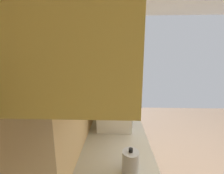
% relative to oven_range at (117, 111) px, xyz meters
% --- Properties ---
extents(wall_back, '(3.94, 0.12, 2.72)m').
position_rel_oven_range_xyz_m(wall_back, '(-1.43, 0.36, 0.88)').
color(wall_back, '#EBBF7E').
rests_on(wall_back, ground_plane).
extents(upper_cabinets, '(1.93, 0.35, 0.72)m').
position_rel_oven_range_xyz_m(upper_cabinets, '(-1.84, 0.13, 1.45)').
color(upper_cabinets, tan).
extents(oven_range, '(0.70, 0.62, 1.11)m').
position_rel_oven_range_xyz_m(oven_range, '(0.00, 0.00, 0.00)').
color(oven_range, '#B7BABF').
rests_on(oven_range, ground_plane).
extents(microwave, '(0.47, 0.38, 0.32)m').
position_rel_oven_range_xyz_m(microwave, '(-1.53, 0.02, 0.61)').
color(microwave, white).
rests_on(microwave, counter_run).
extents(bowl, '(0.15, 0.15, 0.05)m').
position_rel_oven_range_xyz_m(bowl, '(-0.74, -0.09, 0.48)').
color(bowl, '#4C8CBF').
rests_on(bowl, counter_run).
extents(kettle, '(0.16, 0.11, 0.19)m').
position_rel_oven_range_xyz_m(kettle, '(-2.27, -0.09, 0.53)').
color(kettle, '#B7BABF').
rests_on(kettle, counter_run).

